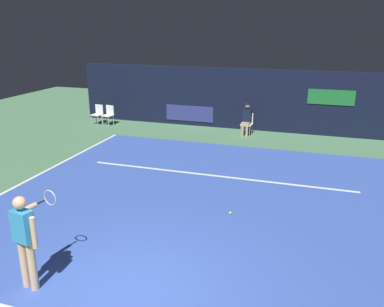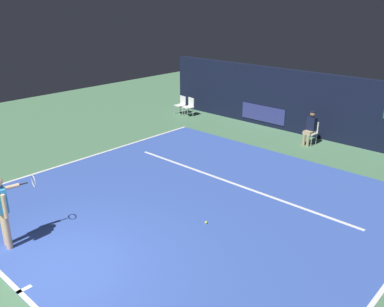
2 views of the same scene
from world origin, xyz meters
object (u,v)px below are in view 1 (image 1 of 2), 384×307
Objects in this scene: courtside_chair_far at (98,113)px; tennis_ball at (230,213)px; line_judge_on_chair at (247,119)px; courtside_chair_near at (108,114)px; tennis_player at (26,237)px.

courtside_chair_far reaches higher than tennis_ball.
courtside_chair_near is (-6.29, -0.12, -0.18)m from line_judge_on_chair.
courtside_chair_near is at bearing -178.91° from line_judge_on_chair.
courtside_chair_near is 12.94× the size of tennis_ball.
line_judge_on_chair reaches higher than courtside_chair_far.
courtside_chair_near is at bearing 112.78° from tennis_player.
courtside_chair_far is at bearing 137.47° from tennis_ball.
courtside_chair_far is 10.64m from tennis_ball.
tennis_player is 25.44× the size of tennis_ball.
courtside_chair_far is at bearing -179.02° from line_judge_on_chair.
line_judge_on_chair is (1.68, 11.09, -0.30)m from tennis_player.
tennis_ball is (2.67, 3.79, -0.94)m from tennis_player.
tennis_player is at bearing -125.18° from tennis_ball.
tennis_player is at bearing -64.83° from courtside_chair_far.
line_judge_on_chair is 1.50× the size of courtside_chair_far.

